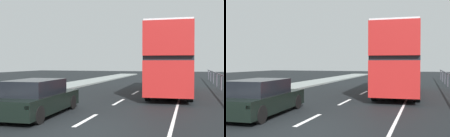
% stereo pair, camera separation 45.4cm
% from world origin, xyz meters
% --- Properties ---
extents(ground_plane, '(73.01, 120.00, 0.10)m').
position_xyz_m(ground_plane, '(0.00, 0.00, -0.05)').
color(ground_plane, black).
extents(lane_paint_markings, '(3.21, 46.00, 0.01)m').
position_xyz_m(lane_paint_markings, '(1.85, 8.80, 0.00)').
color(lane_paint_markings, silver).
rests_on(lane_paint_markings, ground).
extents(double_decker_bus_red, '(2.91, 10.29, 4.31)m').
position_xyz_m(double_decker_bus_red, '(2.40, 10.76, 2.31)').
color(double_decker_bus_red, '#B01E1D').
rests_on(double_decker_bus_red, ground).
extents(hatchback_car_near, '(2.09, 4.63, 1.43)m').
position_xyz_m(hatchback_car_near, '(-2.23, 1.73, 0.68)').
color(hatchback_car_near, black).
rests_on(hatchback_car_near, ground).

